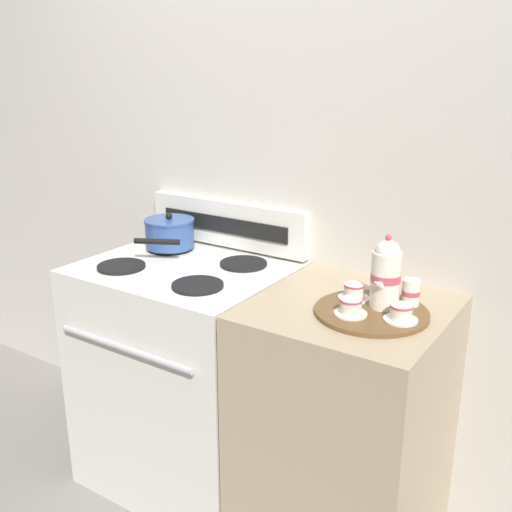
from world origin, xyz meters
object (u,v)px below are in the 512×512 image
serving_tray (371,312)px  teacup_front (354,291)px  saucepan (169,233)px  teapot (386,274)px  teacup_right (401,313)px  teacup_left (351,307)px  stove (187,376)px  creamer_jug (411,292)px

serving_tray → teacup_front: teacup_front is taller
saucepan → teapot: 0.99m
saucepan → teacup_right: 1.08m
teacup_left → teacup_front: bearing=110.2°
teacup_left → teacup_right: bearing=15.7°
stove → teapot: (0.80, 0.01, 0.59)m
stove → creamer_jug: creamer_jug is taller
teacup_front → creamer_jug: size_ratio=1.21×
stove → teacup_right: size_ratio=9.35×
creamer_jug → serving_tray: bearing=-128.7°
teapot → creamer_jug: (0.06, 0.06, -0.07)m
saucepan → serving_tray: bearing=-9.8°
teapot → creamer_jug: 0.11m
teacup_left → serving_tray: bearing=59.8°
serving_tray → creamer_jug: size_ratio=4.20×
teapot → teacup_left: 0.15m
teapot → teacup_right: 0.14m
stove → serving_tray: bearing=-2.1°
stove → saucepan: size_ratio=2.97×
teacup_front → serving_tray: bearing=-33.2°
serving_tray → stove: bearing=177.9°
teapot → teacup_right: (0.08, -0.07, -0.08)m
saucepan → teacup_front: bearing=-7.2°
serving_tray → creamer_jug: 0.14m
stove → teacup_front: 0.86m
saucepan → teacup_right: size_ratio=3.15×
teacup_right → teacup_front: size_ratio=1.00×
teapot → teacup_front: teapot is taller
teapot → serving_tray: bearing=-116.3°
serving_tray → teacup_left: size_ratio=3.46×
serving_tray → teacup_right: 0.11m
saucepan → stove: bearing=-36.9°
stove → saucepan: 0.59m
teacup_front → teapot: bearing=-6.3°
creamer_jug → saucepan: bearing=176.7°
saucepan → creamer_jug: saucepan is taller
serving_tray → creamer_jug: bearing=51.3°
teapot → teacup_front: bearing=173.7°
saucepan → teacup_front: saucepan is taller
stove → teapot: size_ratio=4.04×
stove → creamer_jug: bearing=5.1°
saucepan → creamer_jug: 1.05m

